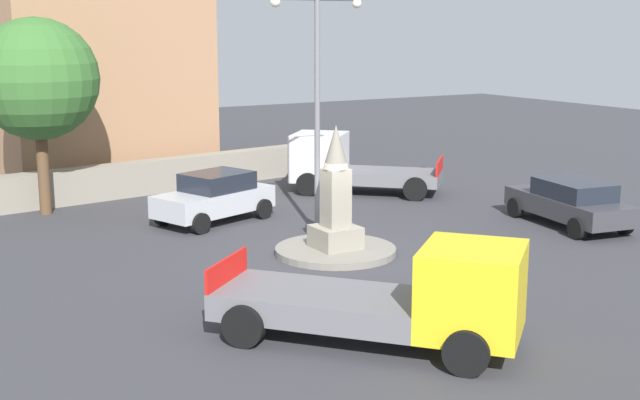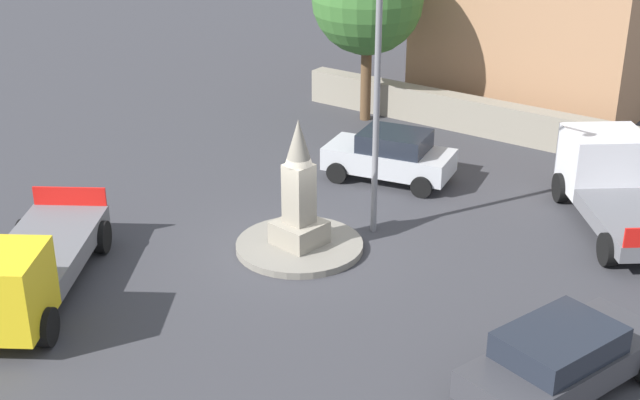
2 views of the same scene
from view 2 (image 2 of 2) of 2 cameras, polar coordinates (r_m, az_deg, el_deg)
name	(u,v)px [view 2 (image 2 of 2)]	position (r m, az deg, el deg)	size (l,w,h in m)	color
ground_plane	(300,249)	(22.58, -1.34, -3.19)	(80.00, 80.00, 0.00)	#38383D
traffic_island	(300,246)	(22.54, -1.34, -2.99)	(3.27, 3.27, 0.18)	gray
monument	(299,195)	(21.93, -1.37, 0.34)	(1.14, 1.14, 3.32)	gray
streetlamp	(377,73)	(22.05, 3.75, 8.21)	(2.91, 0.28, 7.11)	slate
car_dark_grey_approaching	(563,358)	(17.61, 15.47, -9.86)	(2.49, 4.60, 1.44)	#38383D
car_silver_parked_right	(390,155)	(26.56, 4.58, 2.92)	(4.15, 2.89, 1.55)	#B7BABF
truck_white_far_side	(613,183)	(25.23, 18.49, 1.07)	(5.34, 5.24, 2.14)	silver
truck_yellow_parked_left	(20,271)	(20.58, -18.88, -4.41)	(5.35, 5.75, 2.07)	yellow
stone_boundary_wall	(484,117)	(30.97, 10.60, 5.28)	(14.17, 0.70, 1.21)	gray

